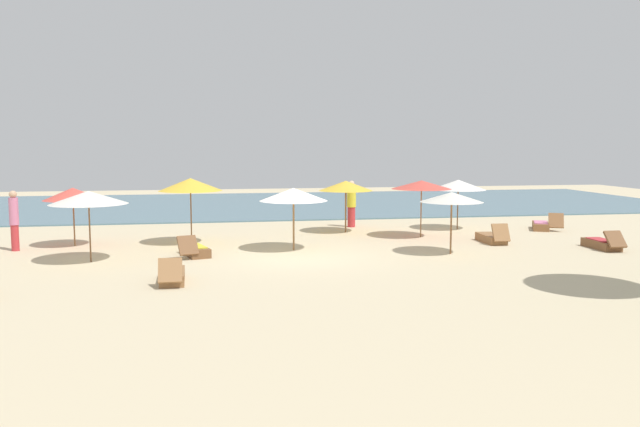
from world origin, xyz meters
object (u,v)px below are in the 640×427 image
Objects in this scene: umbrella_2 at (346,186)px; person_1 at (351,204)px; umbrella_0 at (452,197)px; umbrella_3 at (73,194)px; lounger_5 at (542,225)px; lounger_3 at (492,238)px; umbrella_5 at (293,194)px; lounger_2 at (603,244)px; umbrella_4 at (190,185)px; umbrella_1 at (421,185)px; lounger_6 at (194,250)px; umbrella_6 at (458,185)px; lounger_0 at (172,276)px; umbrella_7 at (88,198)px; person_2 at (14,219)px.

person_1 is (0.58, 1.55, -0.85)m from umbrella_2.
umbrella_0 is at bearing -68.19° from umbrella_2.
lounger_5 is at bearing 3.56° from umbrella_3.
lounger_3 is at bearing 40.21° from umbrella_0.
umbrella_5 is 6.31m from person_1.
lounger_2 is at bearing -95.80° from lounger_5.
lounger_2 is at bearing -14.57° from umbrella_4.
umbrella_1 is at bearing 0.91° from umbrella_4.
lounger_6 is (-7.96, 1.07, -1.62)m from umbrella_0.
umbrella_3 is at bearing -162.36° from person_1.
umbrella_6 is at bearing -19.34° from person_1.
person_1 is (-1.87, 3.36, -0.98)m from umbrella_1.
umbrella_5 reaches higher than lounger_3.
umbrella_7 is at bearing 126.93° from lounger_0.
umbrella_4 reaches higher than person_2.
person_1 is at bearing 59.59° from umbrella_5.
lounger_0 is 11.96m from person_1.
lounger_5 is at bearing 84.20° from lounger_2.
umbrella_7 is 16.36m from lounger_2.
lounger_0 is at bearing -130.01° from umbrella_5.
umbrella_0 reaches higher than lounger_6.
umbrella_0 is 5.55m from lounger_2.
umbrella_1 reaches higher than umbrella_5.
umbrella_5 is at bearing -9.07° from person_2.
umbrella_6 is at bearing 11.01° from umbrella_4.
person_2 is (-12.09, -3.97, 0.05)m from person_1.
umbrella_3 is at bearing -176.44° from lounger_5.
umbrella_2 is 9.95m from umbrella_3.
umbrella_4 is at bearing 4.86° from person_2.
lounger_2 is at bearing 0.44° from umbrella_0.
umbrella_6 reaches higher than umbrella_3.
umbrella_6 is at bearing 28.61° from umbrella_5.
umbrella_5 is 3.63m from lounger_6.
umbrella_1 is 5.44m from umbrella_5.
umbrella_4 is at bearing 45.93° from umbrella_7.
lounger_3 is (10.75, 4.70, 0.00)m from lounger_0.
umbrella_3 is 17.89m from lounger_5.
umbrella_0 is at bearing -140.25° from lounger_5.
lounger_3 is 0.85× the size of person_1.
umbrella_4 reaches higher than umbrella_2.
umbrella_2 is at bearing -178.66° from umbrella_6.
umbrella_3 reaches higher than lounger_3.
umbrella_0 is 5.04m from umbrella_5.
umbrella_1 is at bearing 21.98° from umbrella_5.
person_1 is at bearing 160.66° from umbrella_6.
umbrella_3 reaches higher than lounger_2.
lounger_6 is at bearing -142.67° from umbrella_2.
umbrella_0 is 1.02× the size of person_1.
umbrella_1 is at bearing -60.86° from person_1.
umbrella_1 reaches higher than lounger_6.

